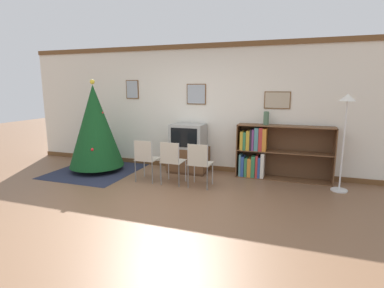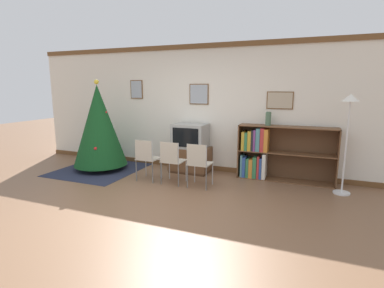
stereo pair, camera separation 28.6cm
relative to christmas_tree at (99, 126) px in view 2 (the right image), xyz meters
The scene contains 12 objects.
ground_plane 2.71m from the christmas_tree, 36.72° to the right, with size 24.00×24.00×0.00m, color brown.
wall_back 2.25m from the christmas_tree, 23.84° to the left, with size 8.47×0.11×2.70m.
area_rug 0.98m from the christmas_tree, behind, with size 1.70×1.94×0.01m.
christmas_tree is the anchor object (origin of this frame).
tv_console 2.13m from the christmas_tree, 16.02° to the left, with size 0.83×0.55×0.54m.
television 2.01m from the christmas_tree, 15.95° to the left, with size 0.69×0.54×0.50m.
folding_chair_left 1.52m from the christmas_tree, 14.71° to the right, with size 0.40×0.40×0.82m.
folding_chair_center 2.03m from the christmas_tree, 10.71° to the right, with size 0.40×0.40×0.82m.
folding_chair_right 2.54m from the christmas_tree, ahead, with size 0.40×0.40×0.82m.
bookshelf 3.63m from the christmas_tree, 10.51° to the left, with size 1.83×0.36×1.07m.
vase 3.59m from the christmas_tree, 10.87° to the left, with size 0.11×0.11×0.26m.
standing_lamp 4.88m from the christmas_tree, ahead, with size 0.28×0.28×1.70m.
Camera 2 is at (2.29, -3.73, 1.81)m, focal length 28.00 mm.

